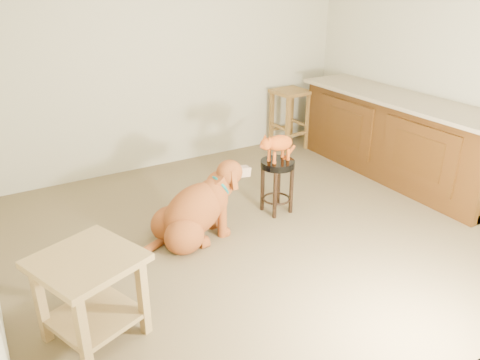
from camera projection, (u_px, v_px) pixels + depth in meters
floor at (267, 228)px, 4.34m from camera, size 4.50×4.00×0.01m
room_shell at (272, 42)px, 3.66m from camera, size 4.54×4.04×2.62m
cabinet_run at (397, 140)px, 5.30m from camera, size 0.70×2.56×0.94m
padded_stool at (277, 176)px, 4.51m from camera, size 0.33×0.33×0.54m
wood_stool at (290, 118)px, 6.19m from camera, size 0.45×0.45×0.78m
side_table at (90, 286)px, 2.90m from camera, size 0.75×0.75×0.60m
golden_retriever at (195, 212)px, 4.07m from camera, size 1.13×0.58×0.72m
tabby_kitten at (277, 144)px, 4.37m from camera, size 0.49×0.20×0.31m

